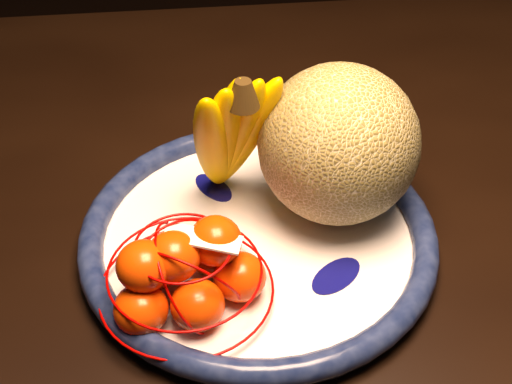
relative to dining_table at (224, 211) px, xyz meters
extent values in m
cube|color=black|center=(0.00, 0.00, 0.06)|extent=(1.53, 1.03, 0.04)
cylinder|color=white|center=(0.01, -0.15, 0.08)|extent=(0.35, 0.35, 0.01)
torus|color=#060F32|center=(0.01, -0.15, 0.10)|extent=(0.38, 0.38, 0.03)
cylinder|color=white|center=(0.01, -0.15, 0.08)|extent=(0.17, 0.17, 0.01)
ellipsoid|color=#0B0C5F|center=(0.07, -0.22, 0.09)|extent=(0.14, 0.12, 0.00)
ellipsoid|color=#0B0C5F|center=(-0.02, -0.06, 0.09)|extent=(0.10, 0.13, 0.00)
ellipsoid|color=#0B0C5F|center=(-0.10, -0.15, 0.09)|extent=(0.11, 0.07, 0.00)
sphere|color=olive|center=(0.10, -0.12, 0.18)|extent=(0.17, 0.17, 0.17)
ellipsoid|color=#E8A800|center=(-0.02, -0.09, 0.18)|extent=(0.07, 0.12, 0.18)
ellipsoid|color=#E8A800|center=(-0.01, -0.08, 0.19)|extent=(0.04, 0.10, 0.19)
ellipsoid|color=#E8A800|center=(-0.01, -0.08, 0.19)|extent=(0.06, 0.10, 0.19)
ellipsoid|color=#E8A800|center=(0.00, -0.08, 0.19)|extent=(0.09, 0.11, 0.19)
ellipsoid|color=#E8A800|center=(0.01, -0.08, 0.18)|extent=(0.11, 0.11, 0.18)
cone|color=black|center=(-0.01, -0.08, 0.27)|extent=(0.03, 0.03, 0.03)
ellipsoid|color=#FF3900|center=(-0.12, -0.24, 0.11)|extent=(0.05, 0.05, 0.05)
ellipsoid|color=#FF3900|center=(-0.07, -0.25, 0.11)|extent=(0.05, 0.05, 0.05)
ellipsoid|color=#FF3900|center=(-0.02, -0.22, 0.11)|extent=(0.05, 0.05, 0.05)
ellipsoid|color=#FF3900|center=(-0.10, -0.19, 0.11)|extent=(0.05, 0.05, 0.05)
ellipsoid|color=#FF3900|center=(-0.05, -0.18, 0.11)|extent=(0.05, 0.05, 0.05)
ellipsoid|color=#FF3900|center=(-0.09, -0.21, 0.15)|extent=(0.05, 0.05, 0.05)
ellipsoid|color=#FF3900|center=(-0.04, -0.20, 0.15)|extent=(0.05, 0.05, 0.05)
ellipsoid|color=#FF3900|center=(-0.11, -0.22, 0.15)|extent=(0.05, 0.05, 0.05)
torus|color=#AC0100|center=(-0.08, -0.21, 0.10)|extent=(0.18, 0.18, 0.00)
torus|color=#AC0100|center=(-0.08, -0.21, 0.13)|extent=(0.16, 0.16, 0.00)
torus|color=#AC0100|center=(-0.08, -0.21, 0.16)|extent=(0.10, 0.10, 0.00)
torus|color=#AC0100|center=(-0.08, -0.21, 0.12)|extent=(0.13, 0.09, 0.11)
torus|color=#AC0100|center=(-0.08, -0.21, 0.12)|extent=(0.07, 0.12, 0.11)
torus|color=#AC0100|center=(-0.08, -0.21, 0.12)|extent=(0.12, 0.11, 0.11)
cube|color=white|center=(-0.06, -0.21, 0.17)|extent=(0.08, 0.05, 0.01)
camera|label=1|loc=(-0.12, -0.68, 0.63)|focal=50.00mm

